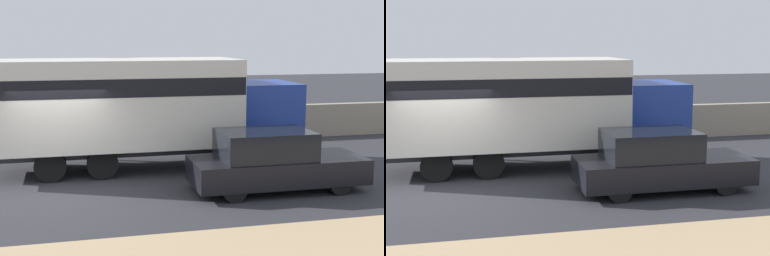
% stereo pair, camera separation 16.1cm
% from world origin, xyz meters
% --- Properties ---
extents(ground_plane, '(80.00, 80.00, 0.00)m').
position_xyz_m(ground_plane, '(0.00, 0.00, 0.00)').
color(ground_plane, '#2D2D33').
extents(stone_wall_backdrop, '(60.00, 0.35, 1.27)m').
position_xyz_m(stone_wall_backdrop, '(0.00, 5.76, 0.63)').
color(stone_wall_backdrop, gray).
rests_on(stone_wall_backdrop, ground_plane).
extents(box_truck, '(8.86, 2.62, 3.23)m').
position_xyz_m(box_truck, '(2.27, 2.03, 1.91)').
color(box_truck, navy).
rests_on(box_truck, ground_plane).
extents(car_hatchback, '(4.40, 1.70, 1.55)m').
position_xyz_m(car_hatchback, '(5.25, -1.05, 0.75)').
color(car_hatchback, black).
rests_on(car_hatchback, ground_plane).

